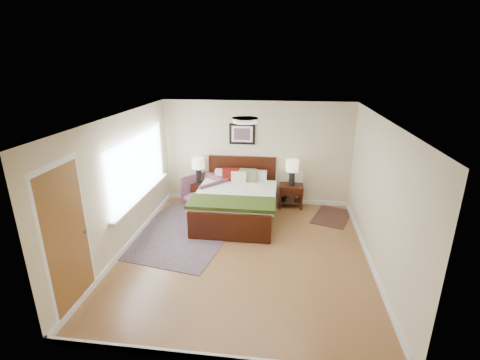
{
  "coord_description": "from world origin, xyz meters",
  "views": [
    {
      "loc": [
        0.64,
        -5.61,
        3.4
      ],
      "look_at": [
        -0.22,
        1.08,
        1.05
      ],
      "focal_mm": 26.0,
      "sensor_mm": 36.0,
      "label": 1
    }
  ],
  "objects": [
    {
      "name": "nightstand_left",
      "position": [
        -1.4,
        2.25,
        0.42
      ],
      "size": [
        0.45,
        0.4,
        0.53
      ],
      "color": "#361208",
      "rests_on": "ground"
    },
    {
      "name": "front_wall",
      "position": [
        0.0,
        -2.5,
        1.25
      ],
      "size": [
        4.5,
        0.04,
        2.5
      ],
      "primitive_type": "cube",
      "color": "#CBB793",
      "rests_on": "ground"
    },
    {
      "name": "armchair",
      "position": [
        -1.2,
        1.97,
        0.39
      ],
      "size": [
        1.18,
        1.18,
        0.77
      ],
      "primitive_type": "imported",
      "rotation": [
        0.0,
        0.0,
        -0.71
      ],
      "color": "brown",
      "rests_on": "ground"
    },
    {
      "name": "door",
      "position": [
        -2.23,
        -1.75,
        1.07
      ],
      "size": [
        0.06,
        1.0,
        2.18
      ],
      "color": "silver",
      "rests_on": "ground"
    },
    {
      "name": "lamp_left",
      "position": [
        -1.4,
        2.27,
        0.95
      ],
      "size": [
        0.3,
        0.3,
        0.61
      ],
      "color": "black",
      "rests_on": "nightstand_left"
    },
    {
      "name": "back_wall",
      "position": [
        0.0,
        2.5,
        1.25
      ],
      "size": [
        4.5,
        0.04,
        2.5
      ],
      "primitive_type": "cube",
      "color": "#CBB793",
      "rests_on": "ground"
    },
    {
      "name": "right_wall",
      "position": [
        2.25,
        0.0,
        1.25
      ],
      "size": [
        0.04,
        5.0,
        2.5
      ],
      "primitive_type": "cube",
      "color": "#CBB793",
      "rests_on": "ground"
    },
    {
      "name": "floor",
      "position": [
        0.0,
        0.0,
        0.0
      ],
      "size": [
        5.0,
        5.0,
        0.0
      ],
      "primitive_type": "plane",
      "color": "brown",
      "rests_on": "ground"
    },
    {
      "name": "ceil_fixture",
      "position": [
        0.0,
        0.0,
        2.47
      ],
      "size": [
        0.44,
        0.44,
        0.08
      ],
      "color": "white",
      "rests_on": "ceiling"
    },
    {
      "name": "rug_persian",
      "position": [
        -1.35,
        0.65,
        0.01
      ],
      "size": [
        2.35,
        2.98,
        0.01
      ],
      "primitive_type": "cube",
      "rotation": [
        0.0,
        0.0,
        -0.18
      ],
      "color": "#0B1239",
      "rests_on": "ground"
    },
    {
      "name": "wall_art",
      "position": [
        -0.35,
        2.47,
        1.72
      ],
      "size": [
        0.62,
        0.05,
        0.5
      ],
      "color": "black",
      "rests_on": "back_wall"
    },
    {
      "name": "rug_navy",
      "position": [
        1.8,
        1.8,
        0.01
      ],
      "size": [
        1.06,
        1.28,
        0.01
      ],
      "primitive_type": "cube",
      "rotation": [
        0.0,
        0.0,
        -0.34
      ],
      "color": "black",
      "rests_on": "ground"
    },
    {
      "name": "bed",
      "position": [
        -0.35,
        1.45,
        0.53
      ],
      "size": [
        1.77,
        2.14,
        1.15
      ],
      "color": "#361208",
      "rests_on": "ground"
    },
    {
      "name": "ceiling",
      "position": [
        0.0,
        0.0,
        2.5
      ],
      "size": [
        4.5,
        5.0,
        0.02
      ],
      "primitive_type": "cube",
      "color": "white",
      "rests_on": "back_wall"
    },
    {
      "name": "window",
      "position": [
        -2.2,
        0.7,
        1.38
      ],
      "size": [
        0.11,
        2.72,
        1.32
      ],
      "color": "silver",
      "rests_on": "left_wall"
    },
    {
      "name": "nightstand_right",
      "position": [
        0.86,
        2.26,
        0.34
      ],
      "size": [
        0.56,
        0.42,
        0.56
      ],
      "color": "#361208",
      "rests_on": "ground"
    },
    {
      "name": "left_wall",
      "position": [
        -2.25,
        0.0,
        1.25
      ],
      "size": [
        0.04,
        5.0,
        2.5
      ],
      "primitive_type": "cube",
      "color": "#CBB793",
      "rests_on": "ground"
    },
    {
      "name": "lamp_right",
      "position": [
        0.86,
        2.27,
        0.98
      ],
      "size": [
        0.3,
        0.3,
        0.61
      ],
      "color": "black",
      "rests_on": "nightstand_right"
    }
  ]
}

